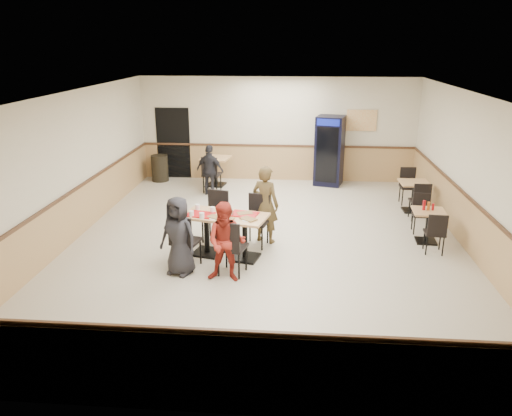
# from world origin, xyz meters

# --- Properties ---
(ground) EXTENTS (10.00, 10.00, 0.00)m
(ground) POSITION_xyz_m (0.00, 0.00, 0.00)
(ground) COLOR beige
(ground) RESTS_ON ground
(room_shell) EXTENTS (10.00, 10.00, 10.00)m
(room_shell) POSITION_xyz_m (1.78, 2.55, 0.58)
(room_shell) COLOR silver
(room_shell) RESTS_ON ground
(main_table) EXTENTS (1.70, 1.12, 0.84)m
(main_table) POSITION_xyz_m (-0.73, -0.72, 0.56)
(main_table) COLOR black
(main_table) RESTS_ON ground
(main_chairs) EXTENTS (1.77, 2.10, 1.06)m
(main_chairs) POSITION_xyz_m (-0.79, -0.71, 0.53)
(main_chairs) COLOR black
(main_chairs) RESTS_ON ground
(diner_woman_left) EXTENTS (0.81, 0.67, 1.42)m
(diner_woman_left) POSITION_xyz_m (-1.44, -1.53, 0.71)
(diner_woman_left) COLOR black
(diner_woman_left) RESTS_ON ground
(diner_woman_right) EXTENTS (0.72, 0.58, 1.41)m
(diner_woman_right) POSITION_xyz_m (-0.57, -1.74, 0.70)
(diner_woman_right) COLOR maroon
(diner_woman_right) RESTS_ON ground
(diner_man_opposite) EXTENTS (0.69, 0.60, 1.60)m
(diner_man_opposite) POSITION_xyz_m (-0.02, 0.09, 0.80)
(diner_man_opposite) COLOR #4F3E22
(diner_man_opposite) RESTS_ON ground
(lone_diner) EXTENTS (0.86, 0.58, 1.36)m
(lone_diner) POSITION_xyz_m (-1.71, 3.27, 0.68)
(lone_diner) COLOR black
(lone_diner) RESTS_ON ground
(tabletop_clutter) EXTENTS (1.40, 0.68, 0.12)m
(tabletop_clutter) POSITION_xyz_m (-0.77, -0.76, 0.87)
(tabletop_clutter) COLOR #BC0C10
(tabletop_clutter) RESTS_ON main_table
(side_table_near) EXTENTS (0.67, 0.67, 0.68)m
(side_table_near) POSITION_xyz_m (3.29, 0.33, 0.45)
(side_table_near) COLOR black
(side_table_near) RESTS_ON ground
(side_table_near_chair_south) EXTENTS (0.42, 0.42, 0.86)m
(side_table_near_chair_south) POSITION_xyz_m (3.29, -0.22, 0.43)
(side_table_near_chair_south) COLOR black
(side_table_near_chair_south) RESTS_ON ground
(side_table_near_chair_north) EXTENTS (0.42, 0.42, 0.86)m
(side_table_near_chair_north) POSITION_xyz_m (3.29, 0.87, 0.43)
(side_table_near_chair_north) COLOR black
(side_table_near_chair_north) RESTS_ON ground
(side_table_far) EXTENTS (0.70, 0.70, 0.74)m
(side_table_far) POSITION_xyz_m (3.42, 2.31, 0.49)
(side_table_far) COLOR black
(side_table_far) RESTS_ON ground
(side_table_far_chair_south) EXTENTS (0.44, 0.44, 0.93)m
(side_table_far_chair_south) POSITION_xyz_m (3.42, 1.72, 0.47)
(side_table_far_chair_south) COLOR black
(side_table_far_chair_south) RESTS_ON ground
(side_table_far_chair_north) EXTENTS (0.44, 0.44, 0.93)m
(side_table_far_chair_north) POSITION_xyz_m (3.42, 2.90, 0.47)
(side_table_far_chair_north) COLOR black
(side_table_far_chair_north) RESTS_ON ground
(condiment_caddy) EXTENTS (0.23, 0.06, 0.20)m
(condiment_caddy) POSITION_xyz_m (3.26, 0.38, 0.77)
(condiment_caddy) COLOR #A60B12
(condiment_caddy) RESTS_ON side_table_near
(back_table) EXTENTS (0.87, 0.87, 0.82)m
(back_table) POSITION_xyz_m (-1.71, 4.20, 0.55)
(back_table) COLOR black
(back_table) RESTS_ON ground
(back_table_chair_lone) EXTENTS (0.55, 0.55, 1.04)m
(back_table_chair_lone) POSITION_xyz_m (-1.71, 3.54, 0.52)
(back_table_chair_lone) COLOR black
(back_table_chair_lone) RESTS_ON ground
(pepsi_cooler) EXTENTS (0.90, 0.90, 1.97)m
(pepsi_cooler) POSITION_xyz_m (1.51, 4.59, 0.98)
(pepsi_cooler) COLOR black
(pepsi_cooler) RESTS_ON ground
(trash_bin) EXTENTS (0.49, 0.49, 0.77)m
(trash_bin) POSITION_xyz_m (-3.44, 4.55, 0.38)
(trash_bin) COLOR black
(trash_bin) RESTS_ON ground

